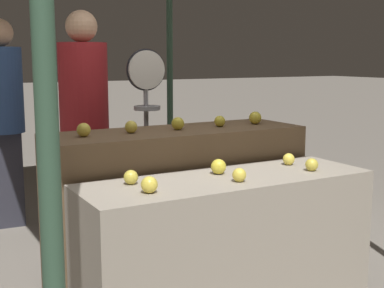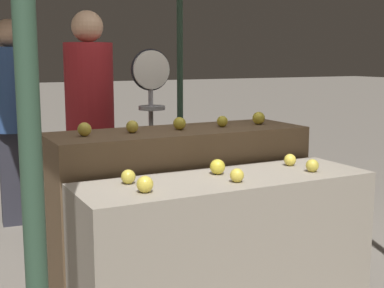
% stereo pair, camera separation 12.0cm
% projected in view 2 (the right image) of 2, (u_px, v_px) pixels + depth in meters
% --- Properties ---
extents(display_counter_front, '(1.68, 0.55, 0.81)m').
position_uv_depth(display_counter_front, '(226.00, 248.00, 3.01)').
color(display_counter_front, gray).
rests_on(display_counter_front, ground_plane).
extents(display_counter_back, '(1.68, 0.55, 1.01)m').
position_uv_depth(display_counter_back, '(179.00, 205.00, 3.52)').
color(display_counter_back, brown).
rests_on(display_counter_back, ground_plane).
extents(apple_front_0, '(0.08, 0.08, 0.08)m').
position_uv_depth(apple_front_0, '(145.00, 184.00, 2.62)').
color(apple_front_0, yellow).
rests_on(apple_front_0, display_counter_front).
extents(apple_front_1, '(0.08, 0.08, 0.08)m').
position_uv_depth(apple_front_1, '(237.00, 175.00, 2.83)').
color(apple_front_1, yellow).
rests_on(apple_front_1, display_counter_front).
extents(apple_front_2, '(0.08, 0.08, 0.08)m').
position_uv_depth(apple_front_2, '(312.00, 166.00, 3.09)').
color(apple_front_2, gold).
rests_on(apple_front_2, display_counter_front).
extents(apple_front_3, '(0.08, 0.08, 0.08)m').
position_uv_depth(apple_front_3, '(128.00, 177.00, 2.80)').
color(apple_front_3, gold).
rests_on(apple_front_3, display_counter_front).
extents(apple_front_4, '(0.09, 0.09, 0.09)m').
position_uv_depth(apple_front_4, '(218.00, 167.00, 3.03)').
color(apple_front_4, gold).
rests_on(apple_front_4, display_counter_front).
extents(apple_front_5, '(0.07, 0.07, 0.07)m').
position_uv_depth(apple_front_5, '(290.00, 160.00, 3.27)').
color(apple_front_5, yellow).
rests_on(apple_front_5, display_counter_front).
extents(apple_back_0, '(0.08, 0.08, 0.08)m').
position_uv_depth(apple_back_0, '(84.00, 129.00, 3.15)').
color(apple_back_0, yellow).
rests_on(apple_back_0, display_counter_back).
extents(apple_back_1, '(0.08, 0.08, 0.08)m').
position_uv_depth(apple_back_1, '(132.00, 127.00, 3.29)').
color(apple_back_1, yellow).
rests_on(apple_back_1, display_counter_back).
extents(apple_back_2, '(0.08, 0.08, 0.08)m').
position_uv_depth(apple_back_2, '(179.00, 124.00, 3.43)').
color(apple_back_2, gold).
rests_on(apple_back_2, display_counter_back).
extents(apple_back_3, '(0.07, 0.07, 0.07)m').
position_uv_depth(apple_back_3, '(222.00, 121.00, 3.58)').
color(apple_back_3, gold).
rests_on(apple_back_3, display_counter_back).
extents(apple_back_4, '(0.09, 0.09, 0.09)m').
position_uv_depth(apple_back_4, '(259.00, 118.00, 3.71)').
color(apple_back_4, gold).
rests_on(apple_back_4, display_counter_back).
extents(produce_scale, '(0.31, 0.20, 1.54)m').
position_uv_depth(produce_scale, '(151.00, 103.00, 4.03)').
color(produce_scale, '#99999E').
rests_on(produce_scale, ground_plane).
extents(person_vendor_at_scale, '(0.50, 0.50, 1.82)m').
position_uv_depth(person_vendor_at_scale, '(90.00, 112.00, 4.12)').
color(person_vendor_at_scale, '#2D2D38').
rests_on(person_vendor_at_scale, ground_plane).
extents(person_customer_left, '(0.37, 0.37, 1.79)m').
position_uv_depth(person_customer_left, '(12.00, 107.00, 4.62)').
color(person_customer_left, '#2D2D38').
rests_on(person_customer_left, ground_plane).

